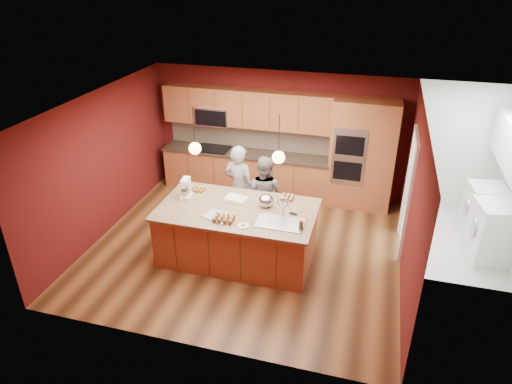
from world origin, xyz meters
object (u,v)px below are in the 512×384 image
(person_right, at_px, (264,195))
(stand_mixer, at_px, (186,189))
(person_left, at_px, (239,188))
(island, at_px, (238,233))
(mixing_bowl, at_px, (266,201))

(person_right, bearing_deg, stand_mixer, 47.71)
(person_right, height_order, stand_mixer, person_right)
(person_left, xyz_separation_m, stand_mixer, (-0.71, -0.84, 0.28))
(stand_mixer, bearing_deg, island, -17.59)
(person_left, relative_size, mixing_bowl, 6.36)
(person_right, bearing_deg, island, 91.42)
(person_left, xyz_separation_m, person_right, (0.49, 0.00, -0.08))
(person_left, distance_m, mixing_bowl, 1.10)
(person_left, relative_size, person_right, 1.10)
(mixing_bowl, bearing_deg, stand_mixer, -177.87)
(island, height_order, stand_mixer, island)
(person_right, relative_size, mixing_bowl, 5.77)
(stand_mixer, height_order, mixing_bowl, stand_mixer)
(person_left, relative_size, stand_mixer, 4.77)
(person_right, xyz_separation_m, stand_mixer, (-1.19, -0.84, 0.36))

